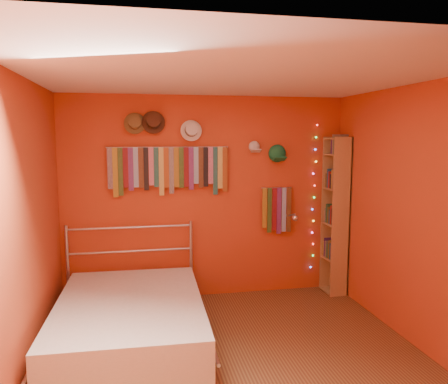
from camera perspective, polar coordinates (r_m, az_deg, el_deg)
ground at (r=4.16m, az=1.81°, el=-21.52°), size 3.50×3.50×0.00m
back_wall at (r=5.42m, az=-2.27°, el=-0.75°), size 3.50×0.02×2.50m
right_wall at (r=4.45m, az=24.45°, el=-3.14°), size 0.02×3.50×2.50m
left_wall at (r=3.75m, az=-25.28°, el=-5.03°), size 0.02×3.50×2.50m
ceiling at (r=3.68m, az=1.97°, el=15.01°), size 3.50×3.50×0.02m
tie_rack at (r=5.26m, az=-7.23°, el=3.19°), size 1.45×0.03×0.59m
small_tie_rack at (r=5.59m, az=6.93°, el=-2.18°), size 0.40×0.03×0.60m
fedora_olive at (r=5.22m, az=-11.58°, el=8.86°), size 0.25×0.14×0.25m
fedora_brown at (r=5.22m, az=-9.20°, el=9.06°), size 0.27×0.15×0.27m
fedora_white at (r=5.25m, az=-4.27°, el=8.08°), size 0.26×0.14×0.25m
cap_white at (r=5.44m, az=3.97°, el=5.91°), size 0.16×0.20×0.16m
cap_green at (r=5.53m, az=6.97°, el=5.00°), size 0.20×0.25×0.20m
fairy_lights at (r=5.77m, az=11.66°, el=-0.70°), size 0.06×0.02×1.88m
reading_lamp at (r=5.48m, az=9.13°, el=-3.31°), size 0.08×0.33×0.10m
bookshelf at (r=5.74m, az=14.68°, el=-2.88°), size 0.25×0.34×2.00m
bed at (r=4.54m, az=-12.16°, el=-15.94°), size 1.53×2.05×0.98m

